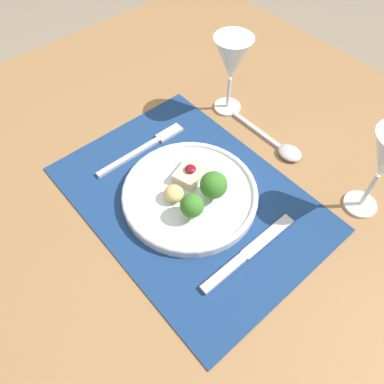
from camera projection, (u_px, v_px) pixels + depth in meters
ground_plane at (191, 323)px, 1.33m from camera, size 8.00×8.00×0.00m
dining_table at (190, 222)px, 0.78m from camera, size 1.29×1.24×0.77m
placemat at (190, 198)px, 0.71m from camera, size 0.49×0.35×0.00m
dinner_plate at (193, 194)px, 0.69m from camera, size 0.25×0.25×0.08m
fork at (147, 146)px, 0.78m from camera, size 0.02×0.21×0.01m
knife at (243, 257)px, 0.63m from camera, size 0.02×0.21×0.01m
spoon at (281, 147)px, 0.78m from camera, size 0.19×0.04×0.02m
wine_glass_far at (232, 61)px, 0.76m from camera, size 0.08×0.08×0.18m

